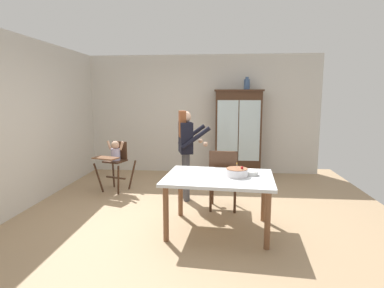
{
  "coord_description": "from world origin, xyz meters",
  "views": [
    {
      "loc": [
        0.43,
        -4.67,
        1.77
      ],
      "look_at": [
        -0.06,
        0.7,
        0.95
      ],
      "focal_mm": 29.47,
      "sensor_mm": 36.0,
      "label": 1
    }
  ],
  "objects_px": {
    "ceramic_vase": "(247,84)",
    "adult_person": "(186,144)",
    "birthday_cake": "(237,172)",
    "dining_chair_far_side": "(223,176)",
    "china_cabinet": "(238,133)",
    "serving_bowl": "(251,173)",
    "dining_table": "(219,183)",
    "high_chair_with_toddler": "(115,157)"
  },
  "relations": [
    {
      "from": "birthday_cake",
      "to": "dining_chair_far_side",
      "type": "distance_m",
      "value": 0.79
    },
    {
      "from": "ceramic_vase",
      "to": "dining_chair_far_side",
      "type": "relative_size",
      "value": 0.28
    },
    {
      "from": "high_chair_with_toddler",
      "to": "adult_person",
      "type": "xyz_separation_m",
      "value": [
        1.37,
        -0.38,
        0.31
      ]
    },
    {
      "from": "dining_table",
      "to": "dining_chair_far_side",
      "type": "distance_m",
      "value": 0.74
    },
    {
      "from": "high_chair_with_toddler",
      "to": "birthday_cake",
      "type": "xyz_separation_m",
      "value": [
        2.17,
        -1.6,
        0.14
      ]
    },
    {
      "from": "adult_person",
      "to": "dining_table",
      "type": "relative_size",
      "value": 1.04
    },
    {
      "from": "birthday_cake",
      "to": "serving_bowl",
      "type": "bearing_deg",
      "value": 25.94
    },
    {
      "from": "china_cabinet",
      "to": "dining_table",
      "type": "bearing_deg",
      "value": -97.5
    },
    {
      "from": "ceramic_vase",
      "to": "adult_person",
      "type": "distance_m",
      "value": 2.38
    },
    {
      "from": "high_chair_with_toddler",
      "to": "adult_person",
      "type": "height_order",
      "value": "adult_person"
    },
    {
      "from": "china_cabinet",
      "to": "dining_table",
      "type": "xyz_separation_m",
      "value": [
        -0.4,
        -3.03,
        -0.31
      ]
    },
    {
      "from": "dining_chair_far_side",
      "to": "birthday_cake",
      "type": "bearing_deg",
      "value": 106.07
    },
    {
      "from": "ceramic_vase",
      "to": "birthday_cake",
      "type": "relative_size",
      "value": 0.96
    },
    {
      "from": "high_chair_with_toddler",
      "to": "dining_chair_far_side",
      "type": "bearing_deg",
      "value": -5.69
    },
    {
      "from": "china_cabinet",
      "to": "dining_table",
      "type": "height_order",
      "value": "china_cabinet"
    },
    {
      "from": "dining_table",
      "to": "birthday_cake",
      "type": "xyz_separation_m",
      "value": [
        0.23,
        0.0,
        0.15
      ]
    },
    {
      "from": "adult_person",
      "to": "dining_table",
      "type": "xyz_separation_m",
      "value": [
        0.57,
        -1.23,
        -0.32
      ]
    },
    {
      "from": "ceramic_vase",
      "to": "adult_person",
      "type": "height_order",
      "value": "ceramic_vase"
    },
    {
      "from": "adult_person",
      "to": "serving_bowl",
      "type": "bearing_deg",
      "value": -154.05
    },
    {
      "from": "adult_person",
      "to": "serving_bowl",
      "type": "relative_size",
      "value": 8.5
    },
    {
      "from": "dining_chair_far_side",
      "to": "dining_table",
      "type": "bearing_deg",
      "value": 88.29
    },
    {
      "from": "china_cabinet",
      "to": "serving_bowl",
      "type": "bearing_deg",
      "value": -89.47
    },
    {
      "from": "dining_table",
      "to": "adult_person",
      "type": "bearing_deg",
      "value": 114.66
    },
    {
      "from": "ceramic_vase",
      "to": "china_cabinet",
      "type": "bearing_deg",
      "value": -178.78
    },
    {
      "from": "high_chair_with_toddler",
      "to": "birthday_cake",
      "type": "relative_size",
      "value": 3.39
    },
    {
      "from": "high_chair_with_toddler",
      "to": "dining_chair_far_side",
      "type": "distance_m",
      "value": 2.19
    },
    {
      "from": "dining_chair_far_side",
      "to": "china_cabinet",
      "type": "bearing_deg",
      "value": -95.09
    },
    {
      "from": "ceramic_vase",
      "to": "serving_bowl",
      "type": "height_order",
      "value": "ceramic_vase"
    },
    {
      "from": "china_cabinet",
      "to": "high_chair_with_toddler",
      "type": "distance_m",
      "value": 2.75
    },
    {
      "from": "china_cabinet",
      "to": "birthday_cake",
      "type": "distance_m",
      "value": 3.04
    },
    {
      "from": "serving_bowl",
      "to": "high_chair_with_toddler",
      "type": "bearing_deg",
      "value": 147.45
    },
    {
      "from": "high_chair_with_toddler",
      "to": "adult_person",
      "type": "bearing_deg",
      "value": 2.55
    },
    {
      "from": "birthday_cake",
      "to": "dining_chair_far_side",
      "type": "height_order",
      "value": "dining_chair_far_side"
    },
    {
      "from": "serving_bowl",
      "to": "ceramic_vase",
      "type": "bearing_deg",
      "value": 87.17
    },
    {
      "from": "high_chair_with_toddler",
      "to": "dining_table",
      "type": "xyz_separation_m",
      "value": [
        1.94,
        -1.61,
        -0.0
      ]
    },
    {
      "from": "high_chair_with_toddler",
      "to": "dining_chair_far_side",
      "type": "xyz_separation_m",
      "value": [
        2.0,
        -0.87,
        -0.1
      ]
    },
    {
      "from": "china_cabinet",
      "to": "ceramic_vase",
      "type": "distance_m",
      "value": 1.08
    },
    {
      "from": "china_cabinet",
      "to": "ceramic_vase",
      "type": "bearing_deg",
      "value": 1.22
    },
    {
      "from": "china_cabinet",
      "to": "ceramic_vase",
      "type": "relative_size",
      "value": 7.09
    },
    {
      "from": "dining_table",
      "to": "dining_chair_far_side",
      "type": "bearing_deg",
      "value": 85.06
    },
    {
      "from": "serving_bowl",
      "to": "dining_chair_far_side",
      "type": "height_order",
      "value": "dining_chair_far_side"
    },
    {
      "from": "adult_person",
      "to": "birthday_cake",
      "type": "bearing_deg",
      "value": -162.34
    }
  ]
}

